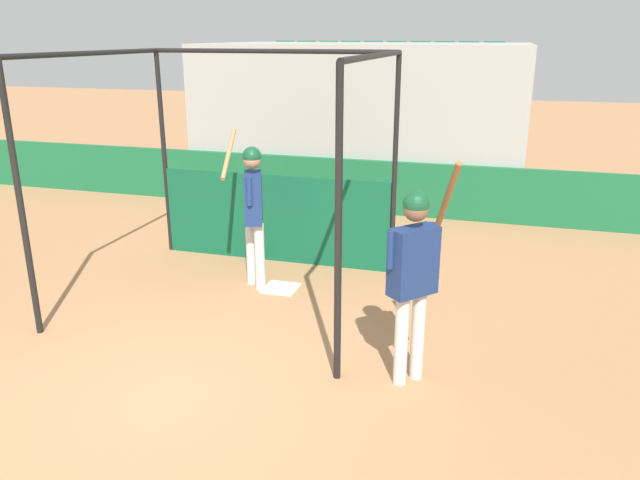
{
  "coord_description": "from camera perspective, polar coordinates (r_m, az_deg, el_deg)",
  "views": [
    {
      "loc": [
        2.84,
        -4.47,
        3.22
      ],
      "look_at": [
        0.98,
        1.85,
        1.05
      ],
      "focal_mm": 35.0,
      "sensor_mm": 36.0,
      "label": 1
    }
  ],
  "objects": [
    {
      "name": "ground_plane",
      "position": [
        6.19,
        -14.09,
        -13.68
      ],
      "size": [
        60.0,
        60.0,
        0.0
      ],
      "primitive_type": "plane",
      "color": "#A8754C"
    },
    {
      "name": "outfield_wall",
      "position": [
        11.9,
        2.12,
        5.05
      ],
      "size": [
        24.0,
        0.12,
        1.0
      ],
      "color": "#196038",
      "rests_on": "ground"
    },
    {
      "name": "bleacher_section",
      "position": [
        13.7,
        4.35,
        11.15
      ],
      "size": [
        6.5,
        4.0,
        3.08
      ],
      "color": "#9E9E99",
      "rests_on": "ground"
    },
    {
      "name": "batting_cage",
      "position": [
        8.54,
        -5.53,
        4.88
      ],
      "size": [
        3.57,
        3.07,
        3.04
      ],
      "color": "black",
      "rests_on": "ground"
    },
    {
      "name": "home_plate",
      "position": [
        8.35,
        -3.61,
        -4.4
      ],
      "size": [
        0.44,
        0.44,
        0.02
      ],
      "color": "white",
      "rests_on": "ground"
    },
    {
      "name": "player_batter",
      "position": [
        8.11,
        -6.16,
        3.44
      ],
      "size": [
        0.68,
        0.82,
        2.03
      ],
      "rotation": [
        0.0,
        0.0,
        1.93
      ],
      "color": "silver",
      "rests_on": "ground"
    },
    {
      "name": "player_waiting",
      "position": [
        5.82,
        8.57,
        -2.51
      ],
      "size": [
        0.62,
        0.78,
        2.18
      ],
      "rotation": [
        0.0,
        0.0,
        0.84
      ],
      "color": "silver",
      "rests_on": "ground"
    }
  ]
}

